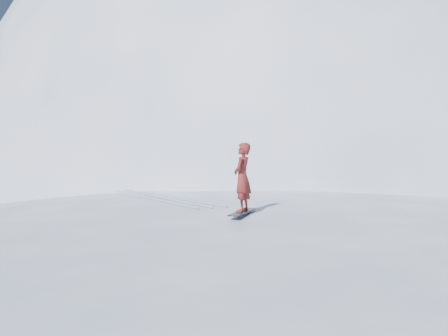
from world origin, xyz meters
The scene contains 8 objects.
ground centered at (0.00, 0.00, 0.00)m, with size 400.00×400.00×0.00m, color white.
near_ridge centered at (1.00, 3.00, 0.00)m, with size 36.00×28.00×4.80m, color white.
summit_peak centered at (22.00, 26.00, 0.00)m, with size 60.00×56.00×56.00m, color white.
peak_shoulder centered at (10.00, 20.00, 0.00)m, with size 28.00×24.00×18.00m, color white.
wind_bumps centered at (-0.56, 2.12, 0.00)m, with size 16.00×14.40×1.00m.
snowboard centered at (-1.11, 0.02, 2.41)m, with size 1.49×0.28×0.02m, color black.
snowboarder centered at (-1.11, 0.02, 3.31)m, with size 0.64×0.42×1.77m, color maroon.
board_tracks centered at (-1.73, 4.23, 2.42)m, with size 1.57×5.97×0.04m.
Camera 1 is at (-7.52, -10.99, 4.21)m, focal length 40.00 mm.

